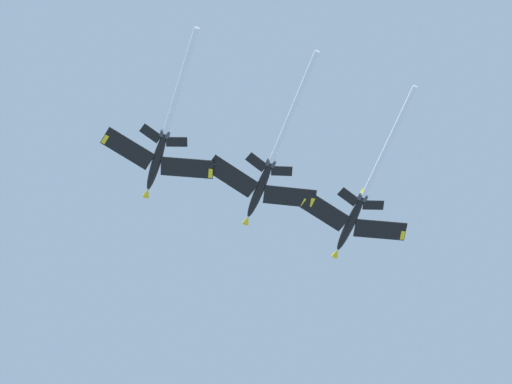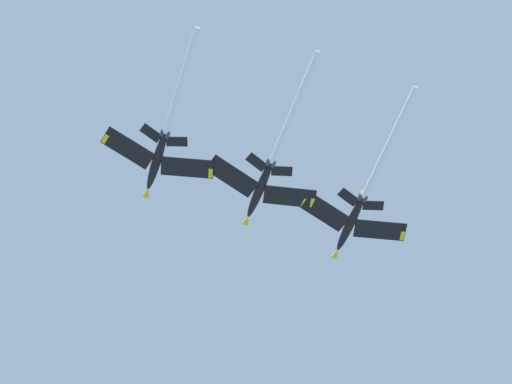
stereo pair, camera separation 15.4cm
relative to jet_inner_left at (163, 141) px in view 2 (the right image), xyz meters
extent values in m
ellipsoid|color=black|center=(2.08, 3.46, 1.19)|extent=(7.49, 11.02, 4.70)
cone|color=yellow|center=(5.38, 8.97, 3.08)|extent=(1.99, 2.22, 1.60)
ellipsoid|color=black|center=(3.03, 5.04, 2.36)|extent=(2.37, 3.04, 1.65)
cube|color=black|center=(-2.85, 5.55, 0.86)|extent=(9.63, 5.98, 1.21)
cube|color=yellow|center=(-6.53, 7.39, 0.89)|extent=(1.18, 1.89, 0.62)
cube|color=black|center=(6.24, 0.10, 0.86)|extent=(8.85, 8.84, 1.21)
cube|color=yellow|center=(9.59, -2.29, 0.89)|extent=(1.74, 1.74, 0.62)
cube|color=black|center=(-2.35, 0.52, -0.23)|extent=(3.91, 2.53, 0.66)
cube|color=black|center=(1.56, -1.83, -0.23)|extent=(3.70, 3.88, 0.66)
cube|color=yellow|center=(-0.50, -0.83, 1.17)|extent=(1.75, 2.75, 3.36)
cylinder|color=#38383D|center=(-1.16, -1.06, -0.55)|extent=(1.30, 1.43, 1.05)
cylinder|color=#38383D|center=(-0.39, -1.52, -0.55)|extent=(1.30, 1.43, 1.05)
cylinder|color=white|center=(-5.76, -9.60, -3.41)|extent=(10.70, 16.99, 6.47)
ellipsoid|color=black|center=(17.34, -6.71, 1.21)|extent=(7.27, 11.15, 4.59)
cone|color=yellow|center=(20.53, -1.11, 3.04)|extent=(1.97, 2.22, 1.59)
ellipsoid|color=black|center=(18.26, -5.10, 2.36)|extent=(2.32, 3.05, 1.63)
cube|color=black|center=(12.37, -4.74, 0.89)|extent=(9.61, 5.81, 1.18)
cube|color=yellow|center=(8.64, -3.00, 0.93)|extent=(1.15, 1.89, 0.61)
cube|color=black|center=(21.59, -9.97, 0.89)|extent=(8.94, 8.75, 1.18)
cube|color=yellow|center=(24.99, -12.28, 0.93)|extent=(1.72, 1.76, 0.61)
cube|color=black|center=(12.99, -9.77, -0.16)|extent=(3.88, 2.46, 0.65)
cube|color=black|center=(16.95, -12.02, -0.16)|extent=(3.74, 3.86, 0.65)
cube|color=yellow|center=(14.88, -11.06, 1.24)|extent=(1.67, 2.76, 3.35)
cylinder|color=#38383D|center=(14.21, -11.32, -0.47)|extent=(1.28, 1.42, 1.04)
cylinder|color=#38383D|center=(15.00, -11.76, -0.47)|extent=(1.28, 1.42, 1.04)
cylinder|color=white|center=(9.40, -20.71, -3.47)|extent=(11.12, 18.67, 6.75)
ellipsoid|color=black|center=(32.36, -14.78, 1.36)|extent=(7.43, 11.09, 4.52)
cone|color=yellow|center=(35.64, -9.22, 3.16)|extent=(1.98, 2.21, 1.58)
ellipsoid|color=black|center=(33.31, -13.18, 2.50)|extent=(2.35, 3.04, 1.62)
cube|color=black|center=(27.42, -12.73, 1.05)|extent=(9.63, 5.93, 1.16)
cube|color=yellow|center=(23.72, -10.93, 1.09)|extent=(1.17, 1.89, 0.60)
cube|color=black|center=(36.55, -18.11, 1.05)|extent=(8.89, 8.82, 1.16)
cube|color=yellow|center=(39.92, -20.47, 1.09)|extent=(1.74, 1.75, 0.60)
cube|color=black|center=(27.95, -17.78, 0.03)|extent=(3.90, 2.51, 0.64)
cube|color=black|center=(31.88, -20.09, 0.03)|extent=(3.72, 3.87, 0.64)
cube|color=yellow|center=(29.83, -19.09, 1.43)|extent=(1.71, 2.73, 3.34)
cylinder|color=#38383D|center=(29.15, -19.35, -0.28)|extent=(1.29, 1.42, 1.04)
cylinder|color=#38383D|center=(29.93, -19.80, -0.28)|extent=(1.29, 1.42, 1.04)
cylinder|color=white|center=(24.06, -28.89, -3.28)|extent=(11.57, 18.89, 6.67)
camera|label=1|loc=(-15.44, -33.89, -145.33)|focal=62.08mm
camera|label=2|loc=(-15.54, -33.77, -145.33)|focal=62.08mm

